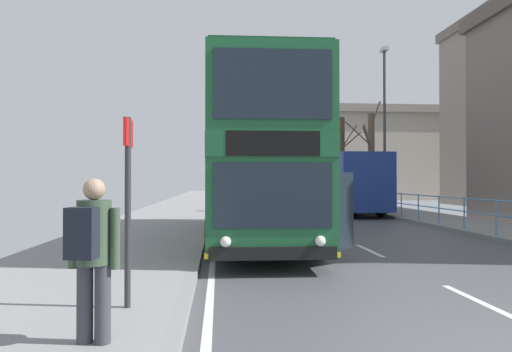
# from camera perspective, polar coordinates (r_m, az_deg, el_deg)

# --- Properties ---
(double_decker_bus_main) EXTENTS (3.19, 10.53, 4.49)m
(double_decker_bus_main) POSITION_cam_1_polar(r_m,az_deg,el_deg) (13.30, -0.03, 1.84)
(double_decker_bus_main) COLOR #19512D
(double_decker_bus_main) RESTS_ON ground
(background_bus_far_lane) EXTENTS (2.80, 10.54, 3.11)m
(background_bus_far_lane) POSITION_cam_1_polar(r_m,az_deg,el_deg) (25.79, 10.40, -0.77)
(background_bus_far_lane) COLOR navy
(background_bus_far_lane) RESTS_ON ground
(pedestrian_railing_far_kerb) EXTENTS (0.05, 22.64, 1.10)m
(pedestrian_railing_far_kerb) POSITION_cam_1_polar(r_m,az_deg,el_deg) (17.40, 23.67, -3.56)
(pedestrian_railing_far_kerb) COLOR #598CC6
(pedestrian_railing_far_kerb) RESTS_ON ground
(pedestrian_with_backpack) EXTENTS (0.55, 0.57, 1.66)m
(pedestrian_with_backpack) POSITION_cam_1_polar(r_m,az_deg,el_deg) (4.81, -20.22, -8.64)
(pedestrian_with_backpack) COLOR #383842
(pedestrian_with_backpack) RESTS_ON ground
(bus_stop_sign_near) EXTENTS (0.08, 0.44, 2.46)m
(bus_stop_sign_near) POSITION_cam_1_polar(r_m,az_deg,el_deg) (6.01, -16.07, -1.64)
(bus_stop_sign_near) COLOR #2D2D33
(bus_stop_sign_near) RESTS_ON ground
(street_lamp_far_side) EXTENTS (0.28, 0.60, 8.63)m
(street_lamp_far_side) POSITION_cam_1_polar(r_m,az_deg,el_deg) (24.48, 16.12, 7.16)
(street_lamp_far_side) COLOR #38383D
(street_lamp_far_side) RESTS_ON ground
(bare_tree_far_00) EXTENTS (3.14, 3.26, 6.24)m
(bare_tree_far_00) POSITION_cam_1_polar(r_m,az_deg,el_deg) (42.15, 8.76, 1.63)
(bare_tree_far_00) COLOR brown
(bare_tree_far_00) RESTS_ON ground
(bare_tree_far_01) EXTENTS (2.69, 3.16, 7.00)m
(bare_tree_far_01) POSITION_cam_1_polar(r_m,az_deg,el_deg) (29.82, 14.50, 2.35)
(bare_tree_far_01) COLOR brown
(bare_tree_far_01) RESTS_ON ground
(bare_tree_far_02) EXTENTS (2.66, 2.68, 6.57)m
(bare_tree_far_02) POSITION_cam_1_polar(r_m,az_deg,el_deg) (34.72, 10.96, 2.37)
(bare_tree_far_02) COLOR #423328
(bare_tree_far_02) RESTS_ON ground
(background_building_01) EXTENTS (14.09, 18.44, 8.65)m
(background_building_01) POSITION_cam_1_polar(r_m,az_deg,el_deg) (50.75, 14.98, 2.32)
(background_building_01) COLOR #B2A899
(background_building_01) RESTS_ON ground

